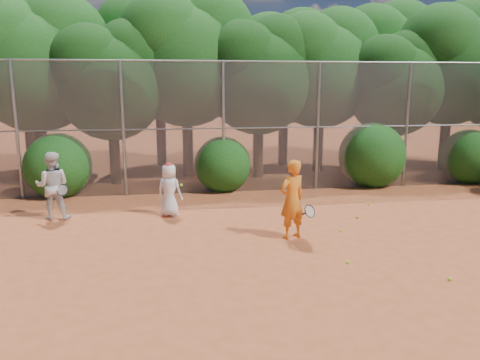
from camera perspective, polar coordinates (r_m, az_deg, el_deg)
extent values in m
plane|color=#A54A25|center=(9.30, 8.49, -9.61)|extent=(80.00, 80.00, 0.00)
cylinder|color=gray|center=(15.00, -25.57, 5.39)|extent=(0.09, 0.09, 4.00)
cylinder|color=gray|center=(14.41, -14.05, 5.97)|extent=(0.09, 0.09, 4.00)
cylinder|color=gray|center=(14.42, -2.04, 6.32)|extent=(0.09, 0.09, 4.00)
cylinder|color=gray|center=(15.05, 9.46, 6.40)|extent=(0.09, 0.09, 4.00)
cylinder|color=gray|center=(16.22, 19.67, 6.25)|extent=(0.09, 0.09, 4.00)
cylinder|color=gray|center=(14.52, 1.95, 14.26)|extent=(20.00, 0.05, 0.05)
cylinder|color=gray|center=(14.57, 1.90, 6.38)|extent=(20.00, 0.04, 0.04)
cube|color=slate|center=(14.57, 1.90, 6.38)|extent=(20.00, 0.02, 4.00)
cylinder|color=black|center=(17.47, -23.00, 3.91)|extent=(0.38, 0.38, 2.52)
sphere|color=#124511|center=(17.34, -23.67, 12.01)|extent=(4.03, 4.03, 4.03)
sphere|color=#124511|center=(17.60, -20.97, 15.49)|extent=(3.23, 3.23, 3.23)
sphere|color=#124511|center=(17.28, -26.49, 14.46)|extent=(3.02, 3.02, 3.02)
cylinder|color=black|center=(16.34, -15.04, 3.34)|extent=(0.36, 0.36, 2.17)
sphere|color=black|center=(16.18, -15.45, 10.80)|extent=(3.47, 3.47, 3.47)
sphere|color=black|center=(16.48, -13.01, 13.96)|extent=(2.78, 2.78, 2.78)
sphere|color=black|center=(16.02, -17.92, 13.15)|extent=(2.60, 2.60, 2.60)
cylinder|color=black|center=(17.20, -6.39, 4.90)|extent=(0.39, 0.39, 2.66)
sphere|color=#124511|center=(17.09, -6.60, 13.61)|extent=(4.26, 4.26, 4.26)
sphere|color=#124511|center=(17.63, -3.84, 17.06)|extent=(3.40, 3.40, 3.40)
sphere|color=#124511|center=(16.81, -9.27, 16.47)|extent=(3.19, 3.19, 3.19)
cylinder|color=black|center=(16.90, 2.22, 4.18)|extent=(0.37, 0.37, 2.27)
sphere|color=black|center=(16.76, 2.28, 11.76)|extent=(3.64, 3.64, 3.64)
sphere|color=black|center=(17.28, 4.53, 14.75)|extent=(2.91, 2.91, 2.91)
sphere|color=black|center=(16.40, 0.23, 14.31)|extent=(2.73, 2.73, 2.73)
cylinder|color=black|center=(18.28, 9.51, 4.88)|extent=(0.38, 0.38, 2.45)
sphere|color=#124511|center=(18.15, 9.77, 12.42)|extent=(3.92, 3.92, 3.92)
sphere|color=#124511|center=(18.82, 11.85, 15.31)|extent=(3.14, 3.14, 3.14)
sphere|color=#124511|center=(17.70, 7.98, 15.04)|extent=(2.94, 2.94, 2.94)
cylinder|color=black|center=(18.32, 17.94, 3.93)|extent=(0.36, 0.36, 2.10)
sphere|color=black|center=(18.17, 18.36, 10.37)|extent=(3.36, 3.36, 3.36)
sphere|color=black|center=(18.78, 19.94, 12.86)|extent=(2.69, 2.69, 2.69)
sphere|color=black|center=(17.69, 17.13, 12.60)|extent=(2.52, 2.52, 2.52)
cylinder|color=black|center=(20.02, 23.68, 4.85)|extent=(0.39, 0.39, 2.59)
sphere|color=#124511|center=(19.92, 24.30, 12.10)|extent=(4.14, 4.14, 4.14)
sphere|color=#124511|center=(20.77, 25.91, 14.78)|extent=(3.32, 3.32, 3.32)
sphere|color=#124511|center=(19.32, 23.14, 14.70)|extent=(3.11, 3.11, 3.11)
cylinder|color=black|center=(19.93, -24.18, 4.83)|extent=(0.39, 0.39, 2.62)
sphere|color=#124511|center=(19.83, -24.82, 12.21)|extent=(4.20, 4.20, 4.20)
sphere|color=#124511|center=(20.08, -22.36, 15.40)|extent=(3.36, 3.36, 3.36)
cylinder|color=black|center=(19.37, -9.61, 5.78)|extent=(0.40, 0.40, 2.80)
sphere|color=#124511|center=(19.29, -9.90, 13.91)|extent=(4.48, 4.48, 4.48)
sphere|color=#124511|center=(19.81, -7.27, 17.18)|extent=(3.58, 3.58, 3.58)
sphere|color=#124511|center=(19.04, -12.48, 16.55)|extent=(3.36, 3.36, 3.36)
cylinder|color=black|center=(19.53, 5.27, 5.53)|extent=(0.38, 0.38, 2.52)
sphere|color=#124511|center=(19.42, 5.41, 12.79)|extent=(4.03, 4.03, 4.03)
sphere|color=#124511|center=(20.06, 7.51, 15.59)|extent=(3.23, 3.23, 3.23)
sphere|color=#124511|center=(19.00, 3.54, 15.28)|extent=(3.02, 3.02, 3.02)
cylinder|color=black|center=(21.58, 16.66, 5.96)|extent=(0.40, 0.40, 2.73)
sphere|color=#124511|center=(21.50, 17.08, 13.07)|extent=(4.37, 4.37, 4.37)
sphere|color=#124511|center=(22.33, 18.87, 15.70)|extent=(3.49, 3.49, 3.49)
sphere|color=#124511|center=(20.93, 15.66, 15.59)|extent=(3.28, 3.28, 3.28)
sphere|color=#124511|center=(15.15, -21.30, 1.97)|extent=(2.00, 2.00, 2.00)
sphere|color=#124511|center=(14.86, -2.14, 2.21)|extent=(1.80, 1.80, 1.80)
sphere|color=#124511|center=(16.15, 15.81, 3.25)|extent=(2.20, 2.20, 2.20)
sphere|color=#124511|center=(17.89, 26.09, 2.80)|extent=(1.90, 1.90, 1.90)
imported|color=orange|center=(10.26, 6.35, -2.37)|extent=(0.76, 0.65, 1.75)
torus|color=black|center=(10.22, 8.51, -3.78)|extent=(0.35, 0.30, 0.28)
cylinder|color=black|center=(10.38, 7.69, -4.13)|extent=(0.16, 0.24, 0.16)
imported|color=white|center=(12.07, -8.60, -1.22)|extent=(0.79, 0.69, 1.36)
ellipsoid|color=#A21C17|center=(11.95, -8.69, 1.78)|extent=(0.22, 0.22, 0.13)
sphere|color=#CAEA2A|center=(11.84, -7.17, -0.60)|extent=(0.07, 0.07, 0.07)
imported|color=silver|center=(12.56, -21.89, -0.65)|extent=(0.84, 0.66, 1.70)
torus|color=black|center=(12.22, -20.82, -1.15)|extent=(0.33, 0.23, 0.29)
cylinder|color=black|center=(12.41, -20.35, -1.35)|extent=(0.11, 0.27, 0.14)
sphere|color=#CAEA2A|center=(11.08, 12.25, -6.02)|extent=(0.07, 0.07, 0.07)
sphere|color=#CAEA2A|center=(12.24, 14.10, -4.40)|extent=(0.07, 0.07, 0.07)
sphere|color=#CAEA2A|center=(9.05, 24.19, -10.95)|extent=(0.07, 0.07, 0.07)
sphere|color=#CAEA2A|center=(9.23, 12.98, -9.73)|extent=(0.07, 0.07, 0.07)
sphere|color=#CAEA2A|center=(13.64, 15.38, -2.81)|extent=(0.07, 0.07, 0.07)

